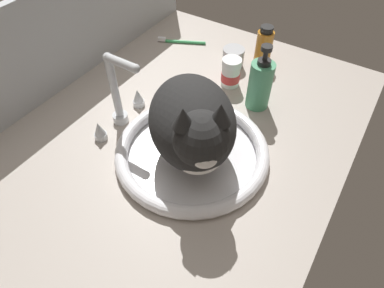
% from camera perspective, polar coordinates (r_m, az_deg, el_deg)
% --- Properties ---
extents(countertop, '(1.12, 0.79, 0.03)m').
position_cam_1_polar(countertop, '(0.85, -2.04, 0.77)').
color(countertop, '#ADA399').
rests_on(countertop, ground).
extents(backsplash_wall, '(1.12, 0.02, 0.31)m').
position_cam_1_polar(backsplash_wall, '(1.01, -22.51, 15.27)').
color(backsplash_wall, '#B2B7BC').
rests_on(backsplash_wall, ground).
extents(sink_basin, '(0.37, 0.37, 0.03)m').
position_cam_1_polar(sink_basin, '(0.79, 0.00, -1.27)').
color(sink_basin, white).
rests_on(sink_basin, countertop).
extents(faucet, '(0.18, 0.11, 0.21)m').
position_cam_1_polar(faucet, '(0.84, -12.51, 7.70)').
color(faucet, silver).
rests_on(faucet, countertop).
extents(cat, '(0.34, 0.32, 0.21)m').
position_cam_1_polar(cat, '(0.70, 0.25, 3.35)').
color(cat, black).
rests_on(cat, sink_basin).
extents(amber_bottle, '(0.05, 0.05, 0.12)m').
position_cam_1_polar(amber_bottle, '(1.09, 12.26, 16.13)').
color(amber_bottle, '#C67A23').
rests_on(amber_bottle, countertop).
extents(metal_jar, '(0.07, 0.07, 0.06)m').
position_cam_1_polar(metal_jar, '(1.07, 7.10, 14.58)').
color(metal_jar, '#B2B5BA').
rests_on(metal_jar, countertop).
extents(pill_bottle, '(0.06, 0.06, 0.08)m').
position_cam_1_polar(pill_bottle, '(0.99, 6.69, 12.03)').
color(pill_bottle, white).
rests_on(pill_bottle, countertop).
extents(soap_pump_bottle, '(0.06, 0.06, 0.18)m').
position_cam_1_polar(soap_pump_bottle, '(0.90, 11.63, 10.05)').
color(soap_pump_bottle, '#4C9E70').
rests_on(soap_pump_bottle, countertop).
extents(toothbrush, '(0.08, 0.15, 0.02)m').
position_cam_1_polar(toothbrush, '(1.19, -2.00, 17.24)').
color(toothbrush, '#3FB266').
rests_on(toothbrush, countertop).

